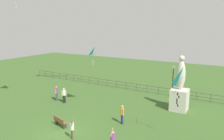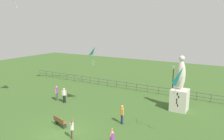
% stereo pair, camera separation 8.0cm
% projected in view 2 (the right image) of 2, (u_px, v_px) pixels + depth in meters
% --- Properties ---
extents(ground_plane, '(80.00, 80.00, 0.00)m').
position_uv_depth(ground_plane, '(62.00, 133.00, 18.15)').
color(ground_plane, '#3D6028').
extents(statue_monument, '(1.67, 1.67, 5.72)m').
position_uv_depth(statue_monument, '(180.00, 93.00, 22.64)').
color(statue_monument, beige).
rests_on(statue_monument, ground_plane).
extents(lamppost, '(0.36, 0.36, 4.54)m').
position_uv_depth(lamppost, '(173.00, 77.00, 23.21)').
color(lamppost, '#38383D').
rests_on(lamppost, ground_plane).
extents(park_bench, '(1.55, 0.75, 0.85)m').
position_uv_depth(park_bench, '(60.00, 121.00, 19.19)').
color(park_bench, brown).
rests_on(park_bench, ground_plane).
extents(person_0, '(0.42, 0.38, 1.74)m').
position_uv_depth(person_0, '(122.00, 113.00, 19.61)').
color(person_0, navy).
rests_on(person_0, ground_plane).
extents(person_2, '(0.41, 0.38, 1.73)m').
position_uv_depth(person_2, '(64.00, 94.00, 25.01)').
color(person_2, black).
rests_on(person_2, ground_plane).
extents(person_3, '(0.44, 0.37, 1.81)m').
position_uv_depth(person_3, '(72.00, 128.00, 16.98)').
color(person_3, brown).
rests_on(person_3, ground_plane).
extents(person_4, '(0.32, 0.51, 1.75)m').
position_uv_depth(person_4, '(57.00, 92.00, 25.72)').
color(person_4, '#3F4C47').
rests_on(person_4, ground_plane).
extents(kite_1, '(1.04, 1.02, 2.96)m').
position_uv_depth(kite_1, '(182.00, 78.00, 16.07)').
color(kite_1, '#19B2B2').
extents(kite_3, '(1.23, 1.03, 2.68)m').
position_uv_depth(kite_3, '(95.00, 52.00, 31.58)').
color(kite_3, '#19B2B2').
extents(waterfront_railing, '(36.05, 0.06, 0.95)m').
position_uv_depth(waterfront_railing, '(131.00, 85.00, 30.06)').
color(waterfront_railing, '#4C4742').
rests_on(waterfront_railing, ground_plane).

